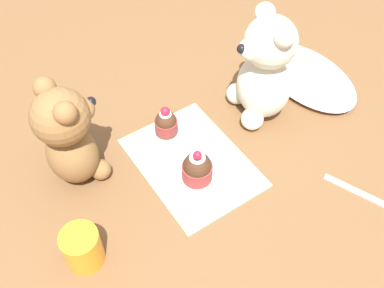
% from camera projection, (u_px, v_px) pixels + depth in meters
% --- Properties ---
extents(ground_plane, '(4.00, 4.00, 0.00)m').
position_uv_depth(ground_plane, '(192.00, 163.00, 0.85)').
color(ground_plane, brown).
extents(knitted_placemat, '(0.25, 0.18, 0.01)m').
position_uv_depth(knitted_placemat, '(192.00, 162.00, 0.84)').
color(knitted_placemat, '#8EBC99').
rests_on(knitted_placemat, ground_plane).
extents(tulle_cloth, '(0.25, 0.15, 0.03)m').
position_uv_depth(tulle_cloth, '(307.00, 76.00, 0.98)').
color(tulle_cloth, silver).
rests_on(tulle_cloth, ground_plane).
extents(teddy_bear_cream, '(0.14, 0.13, 0.23)m').
position_uv_depth(teddy_bear_cream, '(264.00, 71.00, 0.85)').
color(teddy_bear_cream, silver).
rests_on(teddy_bear_cream, ground_plane).
extents(teddy_bear_tan, '(0.11, 0.11, 0.21)m').
position_uv_depth(teddy_bear_tan, '(68.00, 136.00, 0.75)').
color(teddy_bear_tan, olive).
rests_on(teddy_bear_tan, ground_plane).
extents(cupcake_near_cream_bear, '(0.05, 0.05, 0.06)m').
position_uv_depth(cupcake_near_cream_bear, '(168.00, 122.00, 0.87)').
color(cupcake_near_cream_bear, '#993333').
rests_on(cupcake_near_cream_bear, knitted_placemat).
extents(saucer_plate, '(0.10, 0.10, 0.01)m').
position_uv_depth(saucer_plate, '(197.00, 178.00, 0.81)').
color(saucer_plate, white).
rests_on(saucer_plate, knitted_placemat).
extents(cupcake_near_tan_bear, '(0.06, 0.06, 0.07)m').
position_uv_depth(cupcake_near_tan_bear, '(197.00, 168.00, 0.79)').
color(cupcake_near_tan_bear, '#993333').
rests_on(cupcake_near_tan_bear, saucer_plate).
extents(juice_glass, '(0.06, 0.06, 0.07)m').
position_uv_depth(juice_glass, '(82.00, 248.00, 0.69)').
color(juice_glass, orange).
rests_on(juice_glass, ground_plane).
extents(teaspoon, '(0.13, 0.06, 0.01)m').
position_uv_depth(teaspoon, '(360.00, 192.00, 0.80)').
color(teaspoon, silver).
rests_on(teaspoon, ground_plane).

